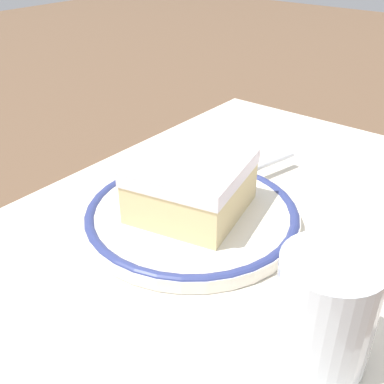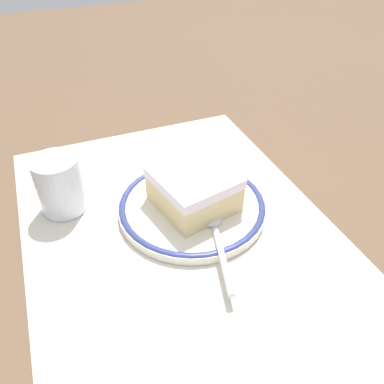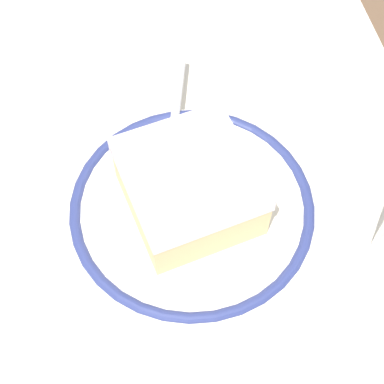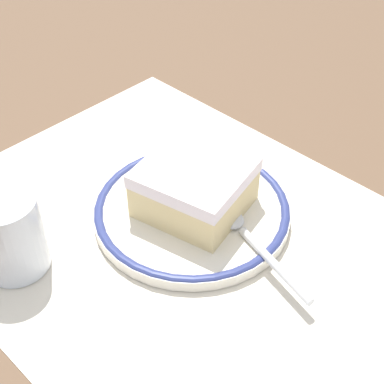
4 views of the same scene
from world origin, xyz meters
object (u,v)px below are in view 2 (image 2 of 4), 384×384
Objects in this scene: spoon at (217,237)px; cup at (61,188)px; plate at (192,206)px; cake_slice at (194,189)px; napkin at (196,375)px.

cup is at bearing 48.29° from spoon.
plate is 0.03m from cake_slice.
napkin is at bearing -164.82° from cup.
cup reaches higher than cake_slice.
spoon is at bearing -131.71° from cup.
spoon is at bearing -177.50° from plate.
napkin is at bearing 158.38° from cake_slice.
plate is 0.07m from spoon.
plate is 2.54× the size of cup.
cake_slice is 1.48× the size of cup.
spoon reaches higher than plate.
cake_slice reaches higher than napkin.
spoon is 0.16m from napkin.
cake_slice is 0.18m from cup.
napkin is (-0.21, 0.08, -0.01)m from plate.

